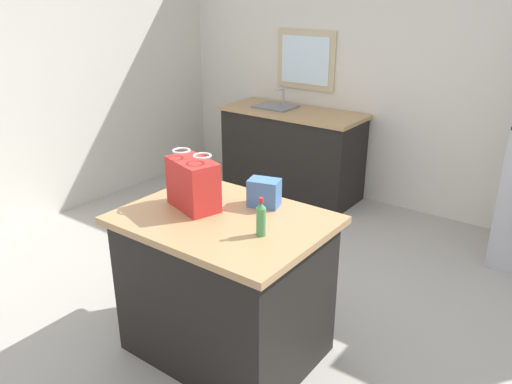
% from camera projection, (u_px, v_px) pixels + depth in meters
% --- Properties ---
extents(ground, '(6.53, 6.53, 0.00)m').
position_uv_depth(ground, '(265.00, 328.00, 3.31)').
color(ground, '#ADA89E').
extents(back_wall, '(5.44, 0.13, 2.60)m').
position_uv_depth(back_wall, '(420.00, 76.00, 4.66)').
color(back_wall, silver).
rests_on(back_wall, ground).
extents(left_wall, '(0.10, 4.92, 2.60)m').
position_uv_depth(left_wall, '(5.00, 83.00, 4.32)').
color(left_wall, silver).
rests_on(left_wall, ground).
extents(kitchen_island, '(1.13, 0.85, 0.89)m').
position_uv_depth(kitchen_island, '(225.00, 285.00, 2.96)').
color(kitchen_island, black).
rests_on(kitchen_island, ground).
extents(sink_counter, '(1.47, 0.61, 1.08)m').
position_uv_depth(sink_counter, '(291.00, 151.00, 5.33)').
color(sink_counter, black).
rests_on(sink_counter, ground).
extents(shopping_bag, '(0.35, 0.27, 0.33)m').
position_uv_depth(shopping_bag, '(193.00, 184.00, 2.86)').
color(shopping_bag, red).
rests_on(shopping_bag, kitchen_island).
extents(small_box, '(0.20, 0.16, 0.16)m').
position_uv_depth(small_box, '(264.00, 193.00, 2.91)').
color(small_box, '#4775B7').
rests_on(small_box, kitchen_island).
extents(bottle, '(0.05, 0.05, 0.21)m').
position_uv_depth(bottle, '(261.00, 219.00, 2.55)').
color(bottle, '#4C9956').
rests_on(bottle, kitchen_island).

